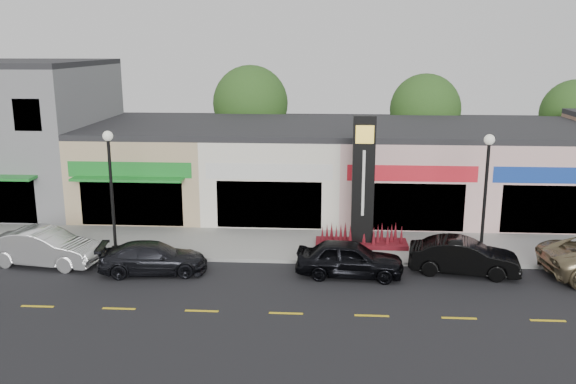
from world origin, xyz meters
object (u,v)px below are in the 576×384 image
Objects in this scene: lamp_west_near at (111,180)px; car_dark_sedan at (153,258)px; car_white_van at (45,247)px; pylon_sign at (363,201)px; car_black_conv at (464,257)px; lamp_east_near at (486,185)px; car_black_sedan at (350,258)px.

lamp_west_near reaches higher than car_dark_sedan.
car_white_van is 1.08× the size of car_dark_sedan.
pylon_sign is 1.36× the size of car_black_conv.
lamp_west_near is 1.24× the size of car_dark_sedan.
lamp_east_near reaches higher than car_dark_sedan.
car_black_conv is (4.68, 0.56, -0.01)m from car_black_sedan.
lamp_west_near and lamp_east_near have the same top height.
car_white_van is (-18.61, -1.30, -2.69)m from lamp_east_near.
lamp_east_near is (16.00, 0.00, 0.00)m from lamp_west_near.
car_white_van is 17.64m from car_black_conv.
car_black_sedan is at bearing -162.89° from lamp_east_near.
pylon_sign is at bearing 63.85° from car_black_conv.
car_black_sedan is 4.72m from car_black_conv.
car_black_conv is at bearing -81.65° from car_white_van.
car_black_conv is at bearing -79.45° from car_black_sedan.
car_white_van is (-2.61, -1.30, -2.69)m from lamp_west_near.
lamp_west_near is 3.97m from car_white_van.
lamp_east_near reaches higher than car_white_van.
car_white_van is at bearing 99.82° from car_black_conv.
car_black_sedan reaches higher than car_dark_sedan.
car_white_van is (-13.61, -3.00, -1.49)m from pylon_sign.
lamp_west_near reaches higher than car_white_van.
pylon_sign reaches higher than car_black_conv.
car_dark_sedan is 8.08m from car_black_sedan.
lamp_east_near is at bearing -18.75° from pylon_sign.
car_black_sedan is 0.98× the size of car_black_conv.
car_black_conv is at bearing -35.58° from pylon_sign.
lamp_east_near is at bearing -78.04° from car_white_van.
car_black_conv reaches higher than car_dark_sedan.
lamp_east_near reaches higher than car_black_sedan.
car_white_van is at bearing 75.97° from car_dark_sedan.
car_black_conv is (12.76, 0.74, 0.09)m from car_dark_sedan.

